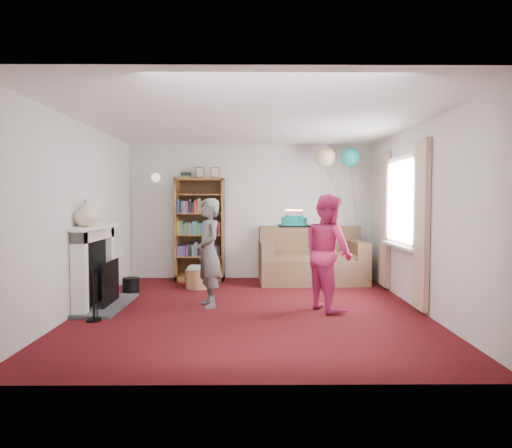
{
  "coord_description": "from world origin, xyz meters",
  "views": [
    {
      "loc": [
        0.02,
        -6.04,
        1.47
      ],
      "look_at": [
        0.08,
        0.6,
        1.12
      ],
      "focal_mm": 32.0,
      "sensor_mm": 36.0,
      "label": 1
    }
  ],
  "objects_px": {
    "sofa": "(312,262)",
    "birthday_cake": "(294,221)",
    "person_striped": "(209,253)",
    "bookcase": "(200,230)",
    "person_magenta": "(328,252)"
  },
  "relations": [
    {
      "from": "bookcase",
      "to": "person_magenta",
      "type": "xyz_separation_m",
      "value": [
        1.97,
        -2.31,
        -0.14
      ]
    },
    {
      "from": "person_striped",
      "to": "birthday_cake",
      "type": "xyz_separation_m",
      "value": [
        1.14,
        -0.32,
        0.44
      ]
    },
    {
      "from": "person_striped",
      "to": "birthday_cake",
      "type": "height_order",
      "value": "person_striped"
    },
    {
      "from": "bookcase",
      "to": "person_striped",
      "type": "relative_size",
      "value": 1.39
    },
    {
      "from": "bookcase",
      "to": "sofa",
      "type": "bearing_deg",
      "value": -6.36
    },
    {
      "from": "sofa",
      "to": "person_striped",
      "type": "xyz_separation_m",
      "value": [
        -1.66,
        -1.89,
        0.38
      ]
    },
    {
      "from": "bookcase",
      "to": "sofa",
      "type": "relative_size",
      "value": 1.12
    },
    {
      "from": "bookcase",
      "to": "person_magenta",
      "type": "bearing_deg",
      "value": -49.56
    },
    {
      "from": "sofa",
      "to": "person_magenta",
      "type": "distance_m",
      "value": 2.13
    },
    {
      "from": "person_striped",
      "to": "bookcase",
      "type": "bearing_deg",
      "value": 169.11
    },
    {
      "from": "person_magenta",
      "to": "sofa",
      "type": "bearing_deg",
      "value": -25.35
    },
    {
      "from": "sofa",
      "to": "birthday_cake",
      "type": "distance_m",
      "value": 2.42
    },
    {
      "from": "sofa",
      "to": "birthday_cake",
      "type": "bearing_deg",
      "value": -105.5
    },
    {
      "from": "sofa",
      "to": "birthday_cake",
      "type": "relative_size",
      "value": 4.63
    },
    {
      "from": "person_striped",
      "to": "birthday_cake",
      "type": "relative_size",
      "value": 3.72
    }
  ]
}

